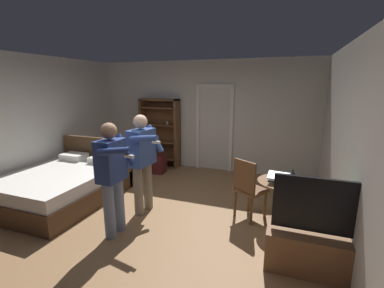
{
  "coord_description": "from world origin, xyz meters",
  "views": [
    {
      "loc": [
        1.99,
        -3.44,
        2.12
      ],
      "look_at": [
        0.66,
        0.21,
        1.24
      ],
      "focal_mm": 24.44,
      "sensor_mm": 36.0,
      "label": 1
    }
  ],
  "objects_px": {
    "person_blue_shirt": "(112,173)",
    "side_table": "(281,195)",
    "person_striped_shirt": "(142,157)",
    "suitcase_small": "(126,165)",
    "bottle_on_table": "(292,178)",
    "wooden_chair": "(248,187)",
    "laptop": "(280,179)",
    "tv_flatscreen": "(320,247)",
    "bed": "(64,184)",
    "bookshelf": "(161,130)",
    "suitcase_dark": "(153,163)"
  },
  "relations": [
    {
      "from": "person_blue_shirt",
      "to": "side_table",
      "type": "bearing_deg",
      "value": 26.45
    },
    {
      "from": "person_striped_shirt",
      "to": "suitcase_small",
      "type": "bearing_deg",
      "value": 132.27
    },
    {
      "from": "bottle_on_table",
      "to": "wooden_chair",
      "type": "height_order",
      "value": "wooden_chair"
    },
    {
      "from": "laptop",
      "to": "person_striped_shirt",
      "type": "height_order",
      "value": "person_striped_shirt"
    },
    {
      "from": "tv_flatscreen",
      "to": "person_striped_shirt",
      "type": "bearing_deg",
      "value": 166.49
    },
    {
      "from": "bed",
      "to": "person_blue_shirt",
      "type": "distance_m",
      "value": 1.85
    },
    {
      "from": "bookshelf",
      "to": "person_blue_shirt",
      "type": "xyz_separation_m",
      "value": [
        0.88,
        -3.21,
        -0.02
      ]
    },
    {
      "from": "bed",
      "to": "suitcase_small",
      "type": "relative_size",
      "value": 3.72
    },
    {
      "from": "tv_flatscreen",
      "to": "laptop",
      "type": "distance_m",
      "value": 1.15
    },
    {
      "from": "suitcase_dark",
      "to": "bottle_on_table",
      "type": "bearing_deg",
      "value": -30.86
    },
    {
      "from": "person_blue_shirt",
      "to": "suitcase_dark",
      "type": "xyz_separation_m",
      "value": [
        -0.8,
        2.62,
        -0.71
      ]
    },
    {
      "from": "wooden_chair",
      "to": "person_striped_shirt",
      "type": "relative_size",
      "value": 0.6
    },
    {
      "from": "bed",
      "to": "wooden_chair",
      "type": "bearing_deg",
      "value": 7.6
    },
    {
      "from": "laptop",
      "to": "person_blue_shirt",
      "type": "relative_size",
      "value": 0.22
    },
    {
      "from": "side_table",
      "to": "bookshelf",
      "type": "bearing_deg",
      "value": 145.64
    },
    {
      "from": "bookshelf",
      "to": "wooden_chair",
      "type": "distance_m",
      "value": 3.37
    },
    {
      "from": "wooden_chair",
      "to": "person_blue_shirt",
      "type": "distance_m",
      "value": 2.07
    },
    {
      "from": "bed",
      "to": "bottle_on_table",
      "type": "height_order",
      "value": "bed"
    },
    {
      "from": "side_table",
      "to": "wooden_chair",
      "type": "distance_m",
      "value": 0.5
    },
    {
      "from": "laptop",
      "to": "person_blue_shirt",
      "type": "bearing_deg",
      "value": -154.11
    },
    {
      "from": "person_blue_shirt",
      "to": "person_striped_shirt",
      "type": "xyz_separation_m",
      "value": [
        0.03,
        0.75,
        0.03
      ]
    },
    {
      "from": "bookshelf",
      "to": "bottle_on_table",
      "type": "distance_m",
      "value": 3.91
    },
    {
      "from": "bottle_on_table",
      "to": "person_blue_shirt",
      "type": "bearing_deg",
      "value": -156.55
    },
    {
      "from": "bed",
      "to": "wooden_chair",
      "type": "distance_m",
      "value": 3.36
    },
    {
      "from": "person_striped_shirt",
      "to": "person_blue_shirt",
      "type": "bearing_deg",
      "value": -92.68
    },
    {
      "from": "bottle_on_table",
      "to": "bookshelf",
      "type": "bearing_deg",
      "value": 145.83
    },
    {
      "from": "suitcase_small",
      "to": "person_blue_shirt",
      "type": "bearing_deg",
      "value": -64.84
    },
    {
      "from": "tv_flatscreen",
      "to": "bottle_on_table",
      "type": "xyz_separation_m",
      "value": [
        -0.32,
        0.91,
        0.47
      ]
    },
    {
      "from": "tv_flatscreen",
      "to": "person_striped_shirt",
      "type": "xyz_separation_m",
      "value": [
        -2.64,
        0.63,
        0.64
      ]
    },
    {
      "from": "wooden_chair",
      "to": "suitcase_dark",
      "type": "height_order",
      "value": "wooden_chair"
    },
    {
      "from": "bookshelf",
      "to": "suitcase_small",
      "type": "height_order",
      "value": "bookshelf"
    },
    {
      "from": "tv_flatscreen",
      "to": "person_blue_shirt",
      "type": "distance_m",
      "value": 2.74
    },
    {
      "from": "side_table",
      "to": "suitcase_small",
      "type": "bearing_deg",
      "value": 162.31
    },
    {
      "from": "bed",
      "to": "wooden_chair",
      "type": "xyz_separation_m",
      "value": [
        3.32,
        0.44,
        0.24
      ]
    },
    {
      "from": "side_table",
      "to": "suitcase_dark",
      "type": "bearing_deg",
      "value": 153.15
    },
    {
      "from": "side_table",
      "to": "suitcase_dark",
      "type": "distance_m",
      "value": 3.38
    },
    {
      "from": "laptop",
      "to": "bookshelf",
      "type": "bearing_deg",
      "value": 144.8
    },
    {
      "from": "wooden_chair",
      "to": "person_striped_shirt",
      "type": "distance_m",
      "value": 1.77
    },
    {
      "from": "wooden_chair",
      "to": "person_striped_shirt",
      "type": "bearing_deg",
      "value": -168.28
    },
    {
      "from": "bookshelf",
      "to": "person_striped_shirt",
      "type": "relative_size",
      "value": 1.07
    },
    {
      "from": "tv_flatscreen",
      "to": "laptop",
      "type": "xyz_separation_m",
      "value": [
        -0.49,
        0.94,
        0.43
      ]
    },
    {
      "from": "bookshelf",
      "to": "person_striped_shirt",
      "type": "xyz_separation_m",
      "value": [
        0.91,
        -2.47,
        0.01
      ]
    },
    {
      "from": "bookshelf",
      "to": "person_blue_shirt",
      "type": "distance_m",
      "value": 3.33
    },
    {
      "from": "side_table",
      "to": "person_blue_shirt",
      "type": "bearing_deg",
      "value": -153.55
    },
    {
      "from": "person_striped_shirt",
      "to": "suitcase_dark",
      "type": "bearing_deg",
      "value": 113.89
    },
    {
      "from": "bookshelf",
      "to": "tv_flatscreen",
      "type": "relative_size",
      "value": 1.51
    },
    {
      "from": "tv_flatscreen",
      "to": "bottle_on_table",
      "type": "height_order",
      "value": "tv_flatscreen"
    },
    {
      "from": "laptop",
      "to": "suitcase_dark",
      "type": "height_order",
      "value": "laptop"
    },
    {
      "from": "side_table",
      "to": "person_blue_shirt",
      "type": "height_order",
      "value": "person_blue_shirt"
    },
    {
      "from": "laptop",
      "to": "suitcase_small",
      "type": "bearing_deg",
      "value": 161.51
    }
  ]
}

